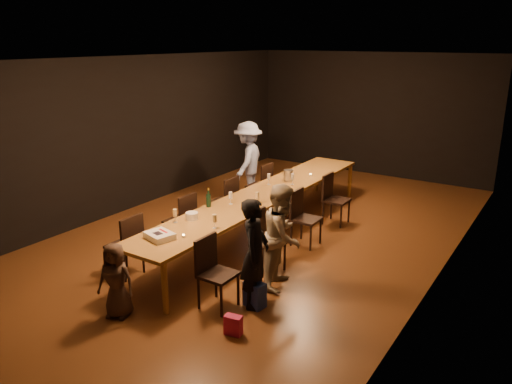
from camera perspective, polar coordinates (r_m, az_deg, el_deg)
The scene contains 30 objects.
ground at distance 8.83m, azimuth 0.77°, elevation -4.84°, with size 10.00×10.00×0.00m, color #482312.
room_shell at distance 8.28m, azimuth 0.83°, elevation 8.61°, with size 6.04×10.04×3.02m.
table at distance 8.59m, azimuth 0.79°, elevation -0.50°, with size 0.90×6.00×0.75m.
chair_right_0 at distance 6.40m, azimuth -4.35°, elevation -9.29°, with size 0.42×0.42×0.93m, color black, non-canonical shape.
chair_right_1 at distance 7.30m, azimuth 1.39°, elevation -5.79°, with size 0.42×0.42×0.93m, color black, non-canonical shape.
chair_right_2 at distance 8.27m, azimuth 5.77°, elevation -3.04°, with size 0.42×0.42×0.93m, color black, non-canonical shape.
chair_right_3 at distance 9.30m, azimuth 9.19°, elevation -0.87°, with size 0.42×0.42×0.93m, color black, non-canonical shape.
chair_left_0 at distance 7.47m, azimuth -14.84°, elevation -5.83°, with size 0.42×0.42×0.93m, color black, non-canonical shape.
chair_left_1 at distance 8.25m, azimuth -8.72°, elevation -3.20°, with size 0.42×0.42×0.93m, color black, non-canonical shape.
chair_left_2 at distance 9.13m, azimuth -3.73°, elevation -1.03°, with size 0.42×0.42×0.93m, color black, non-canonical shape.
chair_left_3 at distance 10.07m, azimuth 0.34°, elevation 0.76°, with size 0.42×0.42×0.93m, color black, non-canonical shape.
woman_birthday at distance 6.32m, azimuth -0.12°, elevation -7.02°, with size 0.53×0.34×1.44m, color black.
woman_tan at distance 6.83m, azimuth 3.05°, elevation -5.01°, with size 0.71×0.56×1.47m, color tan.
man_blue at distance 10.51m, azimuth -0.92°, elevation 3.56°, with size 1.08×0.62×1.67m, color #93AAE4.
child at distance 6.42m, azimuth -15.71°, elevation -9.69°, with size 0.47×0.31×0.96m, color #412E24.
gift_bag_red at distance 6.00m, azimuth -2.62°, elevation -14.97°, with size 0.20×0.11×0.24m, color #D01F56.
gift_bag_blue at distance 6.53m, azimuth -0.15°, elevation -11.64°, with size 0.27×0.18×0.33m, color #2745AC.
birthday_cake at distance 6.80m, azimuth -10.96°, elevation -4.91°, with size 0.43×0.38×0.09m.
plate_stack at distance 7.42m, azimuth -7.34°, elevation -2.72°, with size 0.19×0.19×0.10m, color white.
champagne_bottle at distance 7.90m, azimuth -5.45°, elevation -0.62°, with size 0.07×0.07×0.31m, color black, non-canonical shape.
ice_bucket at distance 9.37m, azimuth 3.74°, elevation 1.93°, with size 0.19×0.19×0.20m, color silver.
wineglass_0 at distance 7.31m, azimuth -9.25°, elevation -2.71°, with size 0.06×0.06×0.21m, color beige, non-canonical shape.
wineglass_1 at distance 7.03m, azimuth -4.75°, elevation -3.36°, with size 0.06×0.06×0.21m, color beige, non-canonical shape.
wineglass_2 at distance 8.02m, azimuth -2.92°, elevation -0.70°, with size 0.06×0.06×0.21m, color silver, non-canonical shape.
wineglass_3 at distance 8.00m, azimuth 0.15°, elevation -0.72°, with size 0.06×0.06×0.21m, color beige, non-canonical shape.
wineglass_4 at distance 9.09m, azimuth 1.47°, elevation 1.48°, with size 0.06×0.06×0.21m, color silver, non-canonical shape.
wineglass_5 at distance 9.11m, azimuth 4.19°, elevation 1.48°, with size 0.06×0.06×0.21m, color silver, non-canonical shape.
tealight_near at distance 6.80m, azimuth -8.29°, elevation -5.01°, with size 0.05×0.05×0.03m, color #B2B7B2.
tealight_mid at distance 8.79m, azimuth 2.86°, elevation 0.32°, with size 0.05×0.05×0.03m, color #B2B7B2.
tealight_far at distance 9.76m, azimuth 6.25°, elevation 1.96°, with size 0.05×0.05×0.03m, color #B2B7B2.
Camera 1 is at (4.37, -6.92, 3.32)m, focal length 35.00 mm.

